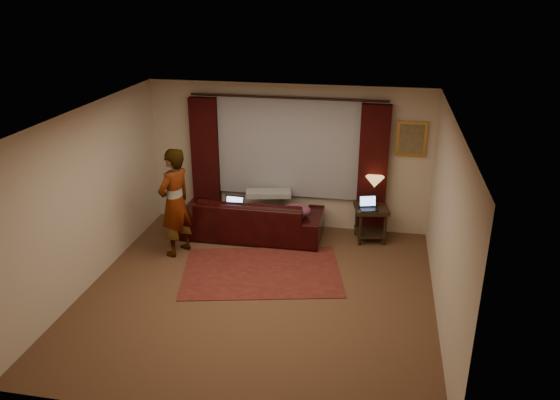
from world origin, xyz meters
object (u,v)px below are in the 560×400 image
object	(u,v)px
laptop_table	(369,204)
tiffany_lamp	(374,191)
end_table	(370,223)
person	(175,202)
sofa	(253,210)
laptop_sofa	(233,205)

from	to	relation	value
laptop_table	tiffany_lamp	bearing A→B (deg)	60.94
laptop_table	end_table	bearing A→B (deg)	59.75
tiffany_lamp	person	size ratio (longest dim) A/B	0.28
end_table	tiffany_lamp	world-z (taller)	tiffany_lamp
person	end_table	bearing A→B (deg)	131.76
sofa	person	world-z (taller)	person
sofa	tiffany_lamp	bearing A→B (deg)	-171.49
sofa	end_table	xyz separation A→B (m)	(2.04, 0.21, -0.18)
laptop_table	laptop_sofa	bearing A→B (deg)	169.81
tiffany_lamp	person	bearing A→B (deg)	-159.20
sofa	laptop_sofa	world-z (taller)	sofa
end_table	person	size ratio (longest dim) A/B	0.35
end_table	laptop_table	xyz separation A→B (m)	(-0.04, -0.15, 0.42)
sofa	laptop_sofa	distance (m)	0.37
laptop_table	person	distance (m)	3.21
end_table	laptop_table	distance (m)	0.45
end_table	tiffany_lamp	xyz separation A→B (m)	(0.02, 0.11, 0.57)
laptop_table	person	size ratio (longest dim) A/B	0.18
laptop_sofa	laptop_table	bearing A→B (deg)	7.29
end_table	person	world-z (taller)	person
end_table	person	distance (m)	3.34
laptop_sofa	tiffany_lamp	xyz separation A→B (m)	(2.38, 0.45, 0.27)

